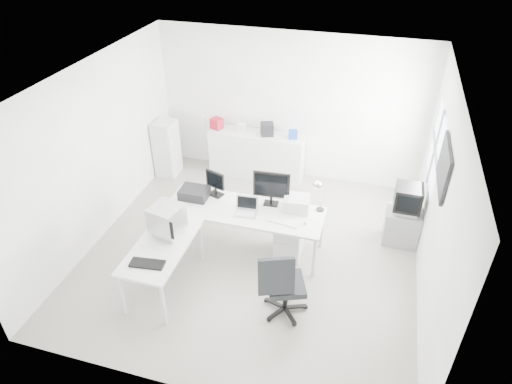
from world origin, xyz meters
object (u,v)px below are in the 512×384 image
(main_desk, at_px, (245,229))
(inkjet_printer, at_px, (194,193))
(crt_tv, at_px, (408,200))
(sideboard, at_px, (257,155))
(crt_monitor, at_px, (167,222))
(lcd_monitor_small, at_px, (215,184))
(lcd_monitor_large, at_px, (271,188))
(office_chair, at_px, (286,282))
(filing_cabinet, at_px, (167,148))
(laptop, at_px, (246,208))
(drawer_pedestal, at_px, (289,239))
(laser_printer, at_px, (297,203))
(side_desk, at_px, (164,265))
(tv_cabinet, at_px, (402,227))

(main_desk, distance_m, inkjet_printer, 0.97)
(main_desk, xyz_separation_m, crt_tv, (2.36, 0.84, 0.44))
(sideboard, bearing_deg, crt_monitor, -97.87)
(lcd_monitor_small, height_order, lcd_monitor_large, lcd_monitor_large)
(office_chair, relative_size, filing_cabinet, 0.97)
(crt_tv, bearing_deg, inkjet_printer, -166.97)
(crt_monitor, bearing_deg, main_desk, 56.80)
(crt_monitor, bearing_deg, crt_tv, 39.62)
(laptop, distance_m, crt_monitor, 1.18)
(drawer_pedestal, xyz_separation_m, crt_tv, (1.66, 0.79, 0.51))
(inkjet_printer, xyz_separation_m, crt_monitor, (0.00, -0.95, 0.14))
(main_desk, height_order, inkjet_printer, inkjet_printer)
(lcd_monitor_large, relative_size, laptop, 1.65)
(crt_monitor, bearing_deg, office_chair, 3.71)
(inkjet_printer, relative_size, crt_tv, 0.87)
(lcd_monitor_small, distance_m, laptop, 0.70)
(filing_cabinet, bearing_deg, laser_printer, -28.15)
(lcd_monitor_large, height_order, filing_cabinet, lcd_monitor_large)
(main_desk, relative_size, sideboard, 1.31)
(lcd_monitor_large, xyz_separation_m, office_chair, (0.55, -1.35, -0.50))
(lcd_monitor_small, bearing_deg, crt_tv, 29.42)
(lcd_monitor_small, distance_m, laser_printer, 1.30)
(side_desk, relative_size, inkjet_printer, 3.21)
(lcd_monitor_large, bearing_deg, main_desk, -148.67)
(inkjet_printer, height_order, lcd_monitor_small, lcd_monitor_small)
(lcd_monitor_small, xyz_separation_m, tv_cabinet, (2.91, 0.59, -0.66))
(main_desk, relative_size, lcd_monitor_small, 5.78)
(crt_tv, bearing_deg, main_desk, -160.34)
(main_desk, height_order, crt_monitor, crt_monitor)
(laser_printer, height_order, filing_cabinet, filing_cabinet)
(drawer_pedestal, bearing_deg, tv_cabinet, 25.54)
(main_desk, bearing_deg, sideboard, 101.16)
(main_desk, height_order, lcd_monitor_large, lcd_monitor_large)
(sideboard, bearing_deg, laser_printer, -58.99)
(filing_cabinet, bearing_deg, sideboard, 13.72)
(lcd_monitor_small, bearing_deg, tv_cabinet, 29.42)
(inkjet_printer, relative_size, lcd_monitor_small, 1.05)
(lcd_monitor_small, xyz_separation_m, filing_cabinet, (-1.59, 1.52, -0.40))
(main_desk, distance_m, crt_monitor, 1.34)
(tv_cabinet, relative_size, crt_tv, 1.18)
(lcd_monitor_large, bearing_deg, tv_cabinet, 12.23)
(main_desk, bearing_deg, crt_tv, 19.66)
(lcd_monitor_large, bearing_deg, crt_monitor, -141.70)
(inkjet_printer, relative_size, filing_cabinet, 0.39)
(lcd_monitor_small, height_order, tv_cabinet, lcd_monitor_small)
(lcd_monitor_large, distance_m, laser_printer, 0.44)
(laser_printer, relative_size, tv_cabinet, 0.63)
(drawer_pedestal, distance_m, crt_monitor, 1.91)
(crt_monitor, distance_m, filing_cabinet, 2.95)
(lcd_monitor_small, relative_size, office_chair, 0.38)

